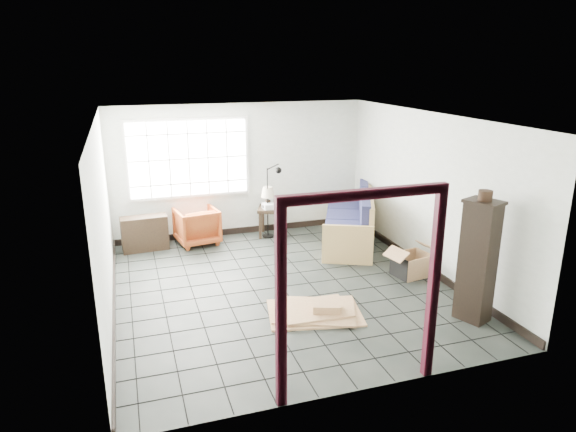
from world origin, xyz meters
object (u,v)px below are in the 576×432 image
object	(u,v)px
armchair	(197,224)
tall_shelf	(478,260)
futon_sofa	(352,224)
side_table	(272,212)

from	to	relation	value
armchair	tall_shelf	distance (m)	5.22
armchair	futon_sofa	bearing A→B (deg)	153.93
futon_sofa	tall_shelf	size ratio (longest dim) A/B	1.48
tall_shelf	armchair	bearing A→B (deg)	104.44
side_table	tall_shelf	xyz separation A→B (m)	(1.61, -4.17, 0.37)
armchair	tall_shelf	xyz separation A→B (m)	(3.10, -4.17, 0.46)
side_table	tall_shelf	size ratio (longest dim) A/B	0.42
futon_sofa	tall_shelf	world-z (taller)	tall_shelf
futon_sofa	side_table	bearing A→B (deg)	171.95
side_table	futon_sofa	bearing A→B (deg)	-32.79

